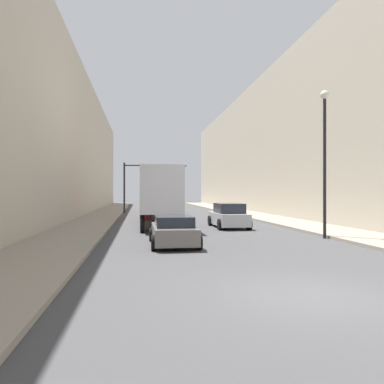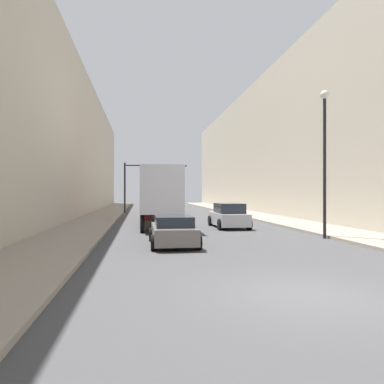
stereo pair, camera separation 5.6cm
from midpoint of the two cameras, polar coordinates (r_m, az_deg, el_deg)
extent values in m
plane|color=#424244|center=(9.17, 17.17, -14.80)|extent=(200.00, 200.00, 0.00)
cube|color=gray|center=(39.69, 8.35, -3.31)|extent=(3.47, 80.00, 0.15)
cube|color=gray|center=(38.26, -13.42, -3.43)|extent=(3.47, 80.00, 0.15)
cube|color=#BCB29E|center=(41.53, 14.67, 7.05)|extent=(6.00, 80.00, 14.93)
cube|color=#BCB29E|center=(39.24, -20.37, 7.14)|extent=(6.00, 80.00, 14.48)
cube|color=silver|center=(26.03, -5.30, 0.30)|extent=(2.49, 10.81, 2.78)
cube|color=black|center=(26.07, -5.30, -3.09)|extent=(1.24, 10.81, 0.24)
cube|color=maroon|center=(32.77, -5.86, -1.70)|extent=(2.49, 2.65, 2.78)
cylinder|color=black|center=(21.87, -7.65, -4.86)|extent=(0.25, 1.00, 1.00)
cylinder|color=black|center=(21.99, -1.93, -4.83)|extent=(0.25, 1.00, 1.00)
cylinder|color=black|center=(23.07, -7.67, -4.61)|extent=(0.25, 1.00, 1.00)
cylinder|color=black|center=(23.18, -2.24, -4.59)|extent=(0.25, 1.00, 1.00)
cylinder|color=black|center=(32.78, -7.77, -3.26)|extent=(0.25, 1.00, 1.00)
cylinder|color=black|center=(32.86, -3.95, -3.25)|extent=(0.25, 1.00, 1.00)
cube|color=slate|center=(16.67, -2.97, -6.30)|extent=(1.79, 4.25, 0.69)
cube|color=#1E232D|center=(16.41, -2.90, -4.42)|extent=(1.57, 2.34, 0.44)
cylinder|color=black|center=(18.06, -6.21, -6.45)|extent=(0.25, 0.64, 0.64)
cylinder|color=black|center=(18.20, -0.54, -6.40)|extent=(0.25, 0.64, 0.64)
cylinder|color=black|center=(15.13, -5.86, -7.70)|extent=(0.25, 0.64, 0.64)
cylinder|color=black|center=(15.30, 0.91, -7.61)|extent=(0.25, 0.64, 0.64)
cube|color=#B7B7BC|center=(24.95, 5.49, -4.07)|extent=(1.84, 4.54, 0.78)
cube|color=#1E232D|center=(24.69, 5.61, -2.46)|extent=(1.62, 2.50, 0.64)
cylinder|color=black|center=(26.31, 2.73, -4.37)|extent=(0.25, 0.70, 0.70)
cylinder|color=black|center=(26.71, 6.62, -4.30)|extent=(0.25, 0.70, 0.70)
cylinder|color=black|center=(23.14, 4.23, -4.96)|extent=(0.25, 0.70, 0.70)
cylinder|color=black|center=(23.60, 8.61, -4.87)|extent=(0.25, 0.70, 0.70)
cylinder|color=black|center=(42.71, -10.32, 0.63)|extent=(0.20, 0.20, 5.68)
cube|color=black|center=(42.82, -5.60, 4.03)|extent=(7.03, 0.12, 0.12)
cube|color=black|center=(42.75, -7.17, 3.35)|extent=(0.30, 0.24, 0.90)
sphere|color=red|center=(42.61, -7.17, 3.36)|extent=(0.18, 0.18, 0.18)
cube|color=black|center=(42.85, -4.03, 3.34)|extent=(0.30, 0.24, 0.90)
sphere|color=gold|center=(42.71, -4.02, 3.35)|extent=(0.18, 0.18, 0.18)
cylinder|color=black|center=(20.12, 19.49, 3.45)|extent=(0.16, 0.16, 7.12)
sphere|color=silver|center=(20.68, 19.48, 13.78)|extent=(0.44, 0.44, 0.44)
camera|label=1|loc=(0.03, -90.07, 0.00)|focal=35.00mm
camera|label=2|loc=(0.03, 89.93, 0.00)|focal=35.00mm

